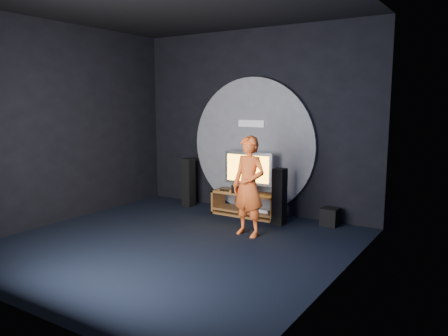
# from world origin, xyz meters

# --- Properties ---
(floor) EXTENTS (5.00, 5.00, 0.00)m
(floor) POSITION_xyz_m (0.00, 0.00, 0.00)
(floor) COLOR black
(floor) RESTS_ON ground
(back_wall) EXTENTS (5.00, 0.04, 3.50)m
(back_wall) POSITION_xyz_m (0.00, 2.50, 1.75)
(back_wall) COLOR black
(back_wall) RESTS_ON ground
(front_wall) EXTENTS (5.00, 0.04, 3.50)m
(front_wall) POSITION_xyz_m (0.00, -2.50, 1.75)
(front_wall) COLOR black
(front_wall) RESTS_ON ground
(left_wall) EXTENTS (0.04, 5.00, 3.50)m
(left_wall) POSITION_xyz_m (-2.50, 0.00, 1.75)
(left_wall) COLOR black
(left_wall) RESTS_ON ground
(right_wall) EXTENTS (0.04, 5.00, 3.50)m
(right_wall) POSITION_xyz_m (2.50, 0.00, 1.75)
(right_wall) COLOR black
(right_wall) RESTS_ON ground
(ceiling) EXTENTS (5.00, 5.00, 0.01)m
(ceiling) POSITION_xyz_m (0.00, 0.00, 3.50)
(ceiling) COLOR black
(ceiling) RESTS_ON back_wall
(wall_disc_panel) EXTENTS (2.60, 0.11, 2.60)m
(wall_disc_panel) POSITION_xyz_m (0.00, 2.44, 1.30)
(wall_disc_panel) COLOR #515156
(wall_disc_panel) RESTS_ON ground
(media_console) EXTENTS (1.31, 0.45, 0.45)m
(media_console) POSITION_xyz_m (0.10, 2.05, 0.20)
(media_console) COLOR #955F2E
(media_console) RESTS_ON ground
(tv) EXTENTS (0.99, 0.22, 0.75)m
(tv) POSITION_xyz_m (0.10, 2.12, 0.86)
(tv) COLOR #B5B4BC
(tv) RESTS_ON media_console
(center_speaker) EXTENTS (0.40, 0.15, 0.15)m
(center_speaker) POSITION_xyz_m (0.10, 1.91, 0.53)
(center_speaker) COLOR black
(center_speaker) RESTS_ON media_console
(remote) EXTENTS (0.18, 0.05, 0.02)m
(remote) POSITION_xyz_m (-0.32, 1.93, 0.46)
(remote) COLOR black
(remote) RESTS_ON media_console
(tower_speaker_left) EXTENTS (0.20, 0.22, 0.99)m
(tower_speaker_left) POSITION_xyz_m (-1.29, 2.08, 0.50)
(tower_speaker_left) COLOR black
(tower_speaker_left) RESTS_ON ground
(tower_speaker_right) EXTENTS (0.20, 0.22, 0.99)m
(tower_speaker_right) POSITION_xyz_m (0.88, 1.84, 0.50)
(tower_speaker_right) COLOR black
(tower_speaker_right) RESTS_ON ground
(subwoofer) EXTENTS (0.28, 0.28, 0.31)m
(subwoofer) POSITION_xyz_m (1.66, 2.25, 0.15)
(subwoofer) COLOR black
(subwoofer) RESTS_ON ground
(player) EXTENTS (0.63, 0.46, 1.61)m
(player) POSITION_xyz_m (0.74, 1.00, 0.80)
(player) COLOR #E5561F
(player) RESTS_ON ground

